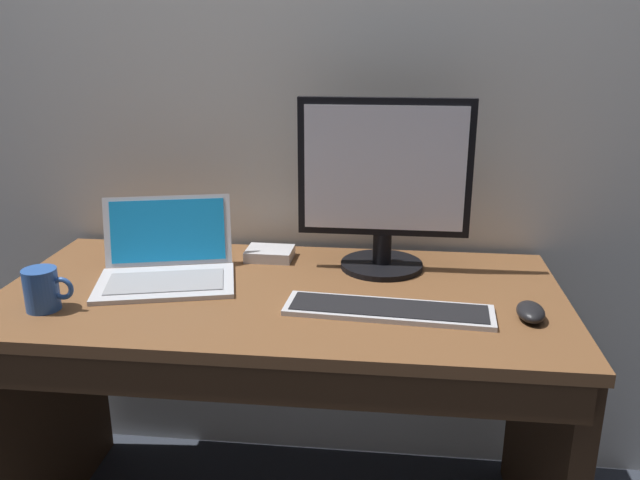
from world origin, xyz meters
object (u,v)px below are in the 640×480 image
(external_monitor, at_px, (384,187))
(wired_keyboard, at_px, (388,310))
(laptop_silver, at_px, (167,262))
(coffee_mug, at_px, (43,289))
(external_drive_box, at_px, (270,254))
(computer_mouse, at_px, (531,312))

(external_monitor, relative_size, wired_keyboard, 0.94)
(laptop_silver, distance_m, wired_keyboard, 0.62)
(laptop_silver, distance_m, coffee_mug, 0.33)
(external_monitor, bearing_deg, external_drive_box, 171.46)
(laptop_silver, bearing_deg, external_drive_box, 36.13)
(wired_keyboard, bearing_deg, external_drive_box, 135.49)
(coffee_mug, bearing_deg, laptop_silver, 46.68)
(external_monitor, bearing_deg, laptop_silver, -167.16)
(laptop_silver, height_order, computer_mouse, laptop_silver)
(wired_keyboard, xyz_separation_m, external_drive_box, (-0.35, 0.35, 0.01))
(laptop_silver, relative_size, wired_keyboard, 0.82)
(laptop_silver, xyz_separation_m, external_drive_box, (0.25, 0.18, -0.03))
(wired_keyboard, xyz_separation_m, coffee_mug, (-0.82, -0.07, 0.04))
(laptop_silver, distance_m, computer_mouse, 0.94)
(wired_keyboard, distance_m, external_drive_box, 0.49)
(external_monitor, xyz_separation_m, wired_keyboard, (0.02, -0.30, -0.23))
(computer_mouse, relative_size, coffee_mug, 0.86)
(external_monitor, relative_size, computer_mouse, 4.54)
(external_monitor, height_order, coffee_mug, external_monitor)
(laptop_silver, height_order, coffee_mug, laptop_silver)
(computer_mouse, bearing_deg, wired_keyboard, -179.39)
(external_monitor, xyz_separation_m, external_drive_box, (-0.33, 0.05, -0.22))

